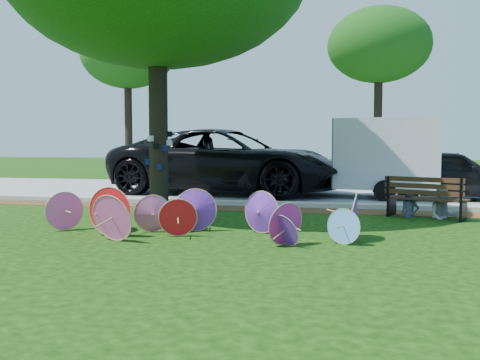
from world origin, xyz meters
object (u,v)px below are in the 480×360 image
object	(u,v)px
park_bench	(427,198)
cargo_trailer	(388,154)
parasol_pile	(189,214)
black_van	(228,161)
person_left	(410,192)
dark_pickup	(449,174)
person_right	(444,188)

from	to	relation	value
park_bench	cargo_trailer	bearing A→B (deg)	120.50
parasol_pile	park_bench	size ratio (longest dim) A/B	3.38
black_van	person_left	xyz separation A→B (m)	(5.24, -4.43, -0.48)
dark_pickup	park_bench	bearing A→B (deg)	166.96
parasol_pile	person_left	world-z (taller)	person_left
black_van	person_right	distance (m)	7.42
dark_pickup	person_left	size ratio (longest dim) A/B	3.82
black_van	person_left	distance (m)	6.88
person_left	parasol_pile	bearing A→B (deg)	-150.07
dark_pickup	person_left	distance (m)	4.27
parasol_pile	cargo_trailer	distance (m)	8.28
person_left	dark_pickup	bearing A→B (deg)	61.40
cargo_trailer	park_bench	distance (m)	4.23
park_bench	person_right	distance (m)	0.42
parasol_pile	person_right	xyz separation A→B (m)	(4.74, 3.26, 0.29)
cargo_trailer	park_bench	world-z (taller)	cargo_trailer
parasol_pile	cargo_trailer	world-z (taller)	cargo_trailer
black_van	person_left	bearing A→B (deg)	-124.47
person_left	person_right	bearing A→B (deg)	-8.99
black_van	parasol_pile	bearing A→B (deg)	-165.37
parasol_pile	black_van	size ratio (longest dim) A/B	0.78
dark_pickup	black_van	bearing A→B (deg)	88.28
cargo_trailer	person_right	bearing A→B (deg)	-68.91
parasol_pile	park_bench	xyz separation A→B (m)	(4.39, 3.21, 0.07)
parasol_pile	cargo_trailer	size ratio (longest dim) A/B	1.99
dark_pickup	person_right	world-z (taller)	dark_pickup
person_right	cargo_trailer	bearing A→B (deg)	96.97
black_van	cargo_trailer	distance (m)	4.99
dark_pickup	cargo_trailer	bearing A→B (deg)	90.99
dark_pickup	person_right	size ratio (longest dim) A/B	3.20
cargo_trailer	park_bench	bearing A→B (deg)	-73.79
dark_pickup	parasol_pile	bearing A→B (deg)	144.92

